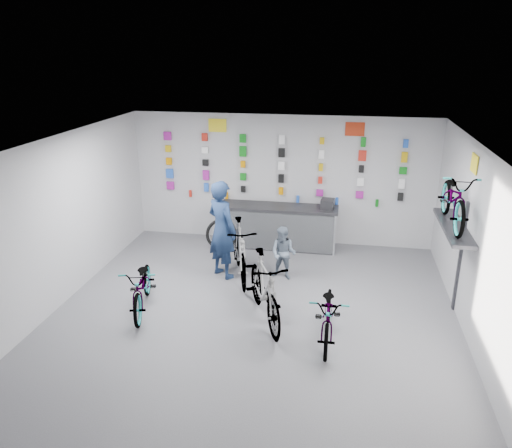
% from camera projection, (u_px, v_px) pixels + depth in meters
% --- Properties ---
extents(floor, '(8.00, 8.00, 0.00)m').
position_uv_depth(floor, '(249.00, 325.00, 8.40)').
color(floor, '#505055').
rests_on(floor, ground).
extents(ceiling, '(8.00, 8.00, 0.00)m').
position_uv_depth(ceiling, '(249.00, 149.00, 7.39)').
color(ceiling, white).
rests_on(ceiling, wall_back).
extents(wall_back, '(7.00, 0.00, 7.00)m').
position_uv_depth(wall_back, '(282.00, 180.00, 11.60)').
color(wall_back, silver).
rests_on(wall_back, floor).
extents(wall_front, '(7.00, 0.00, 7.00)m').
position_uv_depth(wall_front, '(159.00, 417.00, 4.19)').
color(wall_front, silver).
rests_on(wall_front, floor).
extents(wall_left, '(0.00, 8.00, 8.00)m').
position_uv_depth(wall_left, '(47.00, 229.00, 8.48)').
color(wall_left, silver).
rests_on(wall_left, floor).
extents(wall_right, '(0.00, 8.00, 8.00)m').
position_uv_depth(wall_right, '(483.00, 258.00, 7.32)').
color(wall_right, silver).
rests_on(wall_right, floor).
extents(counter, '(2.70, 0.66, 1.00)m').
position_uv_depth(counter, '(278.00, 227.00, 11.52)').
color(counter, black).
rests_on(counter, floor).
extents(merch_wall, '(5.57, 0.08, 1.55)m').
position_uv_depth(merch_wall, '(279.00, 167.00, 11.44)').
color(merch_wall, '#A11B8F').
rests_on(merch_wall, wall_back).
extents(wall_bracket, '(0.39, 1.90, 2.00)m').
position_uv_depth(wall_bracket, '(455.00, 232.00, 8.47)').
color(wall_bracket, '#333338').
rests_on(wall_bracket, wall_right).
extents(sign_left, '(0.42, 0.02, 0.30)m').
position_uv_depth(sign_left, '(217.00, 125.00, 11.42)').
color(sign_left, yellow).
rests_on(sign_left, wall_back).
extents(sign_right, '(0.42, 0.02, 0.30)m').
position_uv_depth(sign_right, '(355.00, 129.00, 10.91)').
color(sign_right, '#B93216').
rests_on(sign_right, wall_back).
extents(sign_side, '(0.02, 0.40, 0.30)m').
position_uv_depth(sign_side, '(474.00, 164.00, 8.04)').
color(sign_side, yellow).
rests_on(sign_side, wall_right).
extents(bike_left, '(1.02, 1.83, 0.91)m').
position_uv_depth(bike_left, '(143.00, 286.00, 8.77)').
color(bike_left, gray).
rests_on(bike_left, floor).
extents(bike_center, '(1.28, 2.03, 1.18)m').
position_uv_depth(bike_center, '(265.00, 289.00, 8.37)').
color(bike_center, gray).
rests_on(bike_center, floor).
extents(bike_right, '(0.60, 1.70, 0.89)m').
position_uv_depth(bike_right, '(329.00, 314.00, 7.87)').
color(bike_right, gray).
rests_on(bike_right, floor).
extents(bike_service, '(1.11, 2.04, 1.18)m').
position_uv_depth(bike_service, '(240.00, 251.00, 9.94)').
color(bike_service, gray).
rests_on(bike_service, floor).
extents(bike_wall, '(0.63, 1.80, 0.95)m').
position_uv_depth(bike_wall, '(454.00, 198.00, 8.28)').
color(bike_wall, gray).
rests_on(bike_wall, wall_bracket).
extents(clerk, '(0.87, 0.82, 2.00)m').
position_uv_depth(clerk, '(222.00, 229.00, 9.91)').
color(clerk, navy).
rests_on(clerk, floor).
extents(customer, '(0.60, 0.51, 1.09)m').
position_uv_depth(customer, '(283.00, 253.00, 9.93)').
color(customer, slate).
rests_on(customer, floor).
extents(spare_wheel, '(0.75, 0.36, 0.75)m').
position_uv_depth(spare_wheel, '(222.00, 234.00, 11.42)').
color(spare_wheel, black).
rests_on(spare_wheel, floor).
extents(register, '(0.31, 0.33, 0.22)m').
position_uv_depth(register, '(327.00, 204.00, 11.14)').
color(register, black).
rests_on(register, counter).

